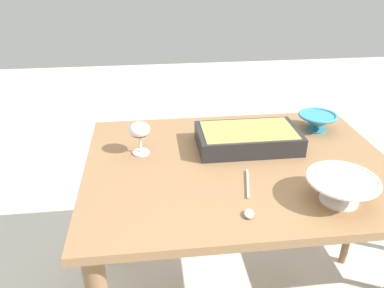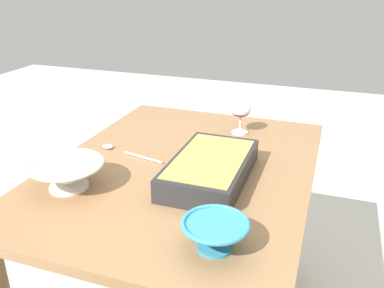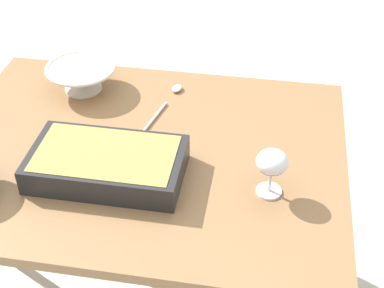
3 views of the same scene
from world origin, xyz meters
name	(u,v)px [view 1 (image 1 of 3)]	position (x,y,z in m)	size (l,w,h in m)	color
dining_table	(237,191)	(0.00, 0.00, 0.63)	(1.12, 0.85, 0.75)	olive
wine_glass	(140,132)	(-0.36, 0.11, 0.85)	(0.08, 0.08, 0.13)	white
casserole_dish	(248,137)	(0.06, 0.12, 0.80)	(0.39, 0.22, 0.07)	#262628
mixing_bowl	(341,188)	(0.26, -0.27, 0.80)	(0.22, 0.22, 0.08)	white
small_bowl	(317,121)	(0.39, 0.23, 0.80)	(0.16, 0.16, 0.07)	teal
serving_spoon	(248,202)	(-0.03, -0.25, 0.76)	(0.08, 0.27, 0.01)	silver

